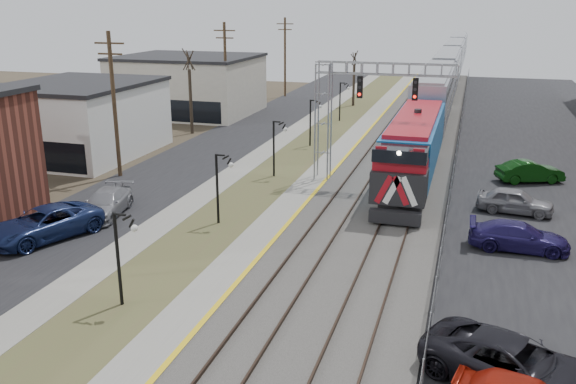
% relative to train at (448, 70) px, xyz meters
% --- Properties ---
extents(street_west, '(7.00, 120.00, 0.04)m').
position_rel_train_xyz_m(street_west, '(-17.00, -40.83, -2.92)').
color(street_west, black).
rests_on(street_west, ground).
extents(sidewalk, '(2.00, 120.00, 0.08)m').
position_rel_train_xyz_m(sidewalk, '(-12.50, -40.83, -2.90)').
color(sidewalk, gray).
rests_on(sidewalk, ground).
extents(grass_median, '(4.00, 120.00, 0.06)m').
position_rel_train_xyz_m(grass_median, '(-9.50, -40.83, -2.91)').
color(grass_median, '#4C522B').
rests_on(grass_median, ground).
extents(platform, '(2.00, 120.00, 0.24)m').
position_rel_train_xyz_m(platform, '(-6.50, -40.83, -2.82)').
color(platform, gray).
rests_on(platform, ground).
extents(ballast_bed, '(8.00, 120.00, 0.20)m').
position_rel_train_xyz_m(ballast_bed, '(-1.50, -40.83, -2.84)').
color(ballast_bed, '#595651').
rests_on(ballast_bed, ground).
extents(parking_lot, '(16.00, 120.00, 0.04)m').
position_rel_train_xyz_m(parking_lot, '(10.50, -40.83, -2.92)').
color(parking_lot, black).
rests_on(parking_lot, ground).
extents(platform_edge, '(0.24, 120.00, 0.01)m').
position_rel_train_xyz_m(platform_edge, '(-5.62, -40.83, -2.69)').
color(platform_edge, gold).
rests_on(platform_edge, platform).
extents(track_near, '(1.58, 120.00, 0.15)m').
position_rel_train_xyz_m(track_near, '(-3.50, -40.83, -2.66)').
color(track_near, '#2D2119').
rests_on(track_near, ballast_bed).
extents(track_far, '(1.58, 120.00, 0.15)m').
position_rel_train_xyz_m(track_far, '(-0.00, -40.83, -2.66)').
color(track_far, '#2D2119').
rests_on(track_far, ballast_bed).
extents(train, '(3.00, 108.65, 5.33)m').
position_rel_train_xyz_m(train, '(0.00, 0.00, 0.00)').
color(train, '#145FA7').
rests_on(train, ground).
extents(signal_gantry, '(9.00, 1.07, 8.15)m').
position_rel_train_xyz_m(signal_gantry, '(-4.28, -47.84, 2.65)').
color(signal_gantry, gray).
rests_on(signal_gantry, ground).
extents(lampposts, '(0.14, 62.14, 4.00)m').
position_rel_train_xyz_m(lampposts, '(-9.50, -57.55, -0.94)').
color(lampposts, black).
rests_on(lampposts, ground).
extents(utility_poles, '(0.28, 80.28, 10.00)m').
position_rel_train_xyz_m(utility_poles, '(-20.00, -50.83, 2.06)').
color(utility_poles, '#4C3823').
rests_on(utility_poles, ground).
extents(fence, '(0.04, 120.00, 1.60)m').
position_rel_train_xyz_m(fence, '(2.70, -40.83, -2.14)').
color(fence, gray).
rests_on(fence, ground).
extents(buildings_west, '(14.00, 67.00, 7.00)m').
position_rel_train_xyz_m(buildings_west, '(-26.50, -51.63, 0.07)').
color(buildings_west, '#BDB6A5').
rests_on(buildings_west, ground).
extents(bare_trees, '(12.30, 42.30, 5.95)m').
position_rel_train_xyz_m(bare_trees, '(-18.16, -36.92, -0.24)').
color(bare_trees, '#382D23').
rests_on(bare_trees, ground).
extents(car_lot_c, '(6.39, 4.73, 1.61)m').
position_rel_train_xyz_m(car_lot_c, '(5.41, -69.11, -2.13)').
color(car_lot_c, black).
rests_on(car_lot_c, ground).
extents(car_lot_d, '(4.82, 2.00, 1.39)m').
position_rel_train_xyz_m(car_lot_d, '(6.24, -57.05, -2.24)').
color(car_lot_d, '#1D164D').
rests_on(car_lot_d, ground).
extents(car_lot_e, '(4.46, 2.23, 1.46)m').
position_rel_train_xyz_m(car_lot_e, '(6.36, -51.22, -2.21)').
color(car_lot_e, gray).
rests_on(car_lot_e, ground).
extents(car_lot_f, '(4.68, 3.07, 1.46)m').
position_rel_train_xyz_m(car_lot_f, '(7.67, -44.15, -2.21)').
color(car_lot_f, '#0B370B').
rests_on(car_lot_f, ground).
extents(car_street_a, '(4.84, 6.53, 1.65)m').
position_rel_train_xyz_m(car_street_a, '(-17.20, -62.56, -2.11)').
color(car_street_a, navy).
rests_on(car_street_a, ground).
extents(car_street_b, '(2.91, 5.22, 1.43)m').
position_rel_train_xyz_m(car_street_b, '(-16.24, -58.41, -2.22)').
color(car_street_b, gray).
rests_on(car_street_b, ground).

